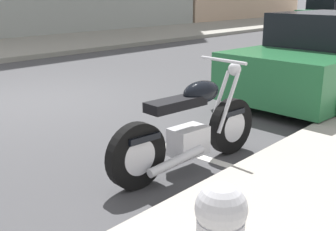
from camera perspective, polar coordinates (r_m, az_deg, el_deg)
The scene contains 6 objects.
ground_plane at distance 7.60m, azimuth -18.43°, elevation 1.75°, with size 260.00×260.00×0.00m, color #3D3D3F.
sidewalk_far_curb at distance 20.48m, azimuth 1.92°, elevation 11.44°, with size 120.00×5.00×0.14m, color gray.
parking_stall_stripe at distance 4.89m, azimuth 3.38°, elevation -5.26°, with size 0.12×2.20×0.01m, color silver.
parked_motorcycle at distance 4.39m, azimuth 3.04°, elevation -1.89°, with size 2.03×0.62×1.12m.
parked_car_far_down_curb at distance 8.16m, azimuth 21.65°, elevation 7.27°, with size 4.71×2.15×1.47m.
car_opposite_curb at distance 26.82m, azimuth 20.69°, elevation 12.87°, with size 4.45×1.91×1.46m.
Camera 1 is at (-3.56, -6.47, 1.80)m, focal length 44.93 mm.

